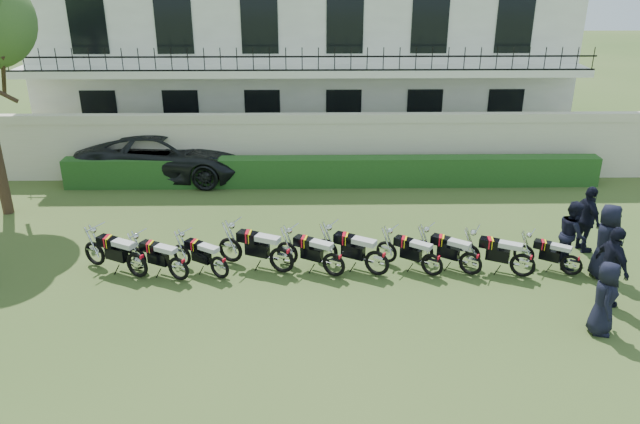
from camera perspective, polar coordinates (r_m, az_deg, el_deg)
The scene contains 20 objects.
ground at distance 14.75m, azimuth -1.83°, elevation -7.47°, with size 100.00×100.00×0.00m, color #344E1F.
perimeter_wall at distance 21.65m, azimuth -1.58°, elevation 6.06°, with size 30.00×0.35×2.30m.
hedge at distance 21.11m, azimuth 1.14°, elevation 3.70°, with size 18.00×0.60×1.00m, color #1F4619.
building at distance 26.94m, azimuth -1.51°, elevation 14.96°, with size 20.40×9.60×7.40m.
motorcycle_0 at distance 15.81m, azimuth -16.43°, elevation -4.16°, with size 1.85×1.06×1.11m.
motorcycle_1 at distance 15.44m, azimuth -12.85°, elevation -4.59°, with size 1.74×0.97×1.04m.
motorcycle_2 at distance 15.34m, azimuth -9.19°, elevation -4.55°, with size 1.57×1.07×0.99m.
motorcycle_3 at distance 15.39m, azimuth -3.54°, elevation -3.85°, with size 1.99×1.01×1.16m.
motorcycle_4 at distance 15.22m, azimuth 1.28°, elevation -4.33°, with size 1.74×1.05×1.06m.
motorcycle_5 at distance 15.32m, azimuth 5.24°, elevation -4.13°, with size 1.85×1.10×1.12m.
motorcycle_6 at distance 15.50m, azimuth 10.24°, elevation -4.29°, with size 1.57×1.13×1.01m.
motorcycle_7 at distance 15.74m, azimuth 13.64°, elevation -4.12°, with size 1.61×1.14×1.03m.
motorcycle_8 at distance 15.98m, azimuth 18.10°, elevation -4.16°, with size 1.80×0.97×1.06m.
motorcycle_9 at distance 16.50m, azimuth 22.06°, elevation -4.12°, with size 1.48×0.96×0.92m.
suv at distance 22.51m, azimuth -13.90°, elevation 5.10°, with size 2.70×5.86×1.63m, color black.
officer_0 at distance 14.25m, azimuth 24.58°, elevation -7.17°, with size 0.80×0.52×1.63m, color black.
officer_2 at distance 15.31m, azimuth 25.12°, elevation -4.57°, with size 1.12×0.47×1.91m, color black.
officer_3 at distance 16.60m, azimuth 24.69°, elevation -2.42°, with size 0.92×0.60×1.89m, color black.
officer_4 at distance 16.84m, azimuth 22.06°, elevation -1.88°, with size 0.85×0.66×1.75m, color black.
officer_5 at distance 17.80m, azimuth 23.24°, elevation -0.63°, with size 1.06×0.44×1.82m, color black.
Camera 1 is at (0.27, -12.71, 7.48)m, focal length 35.00 mm.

